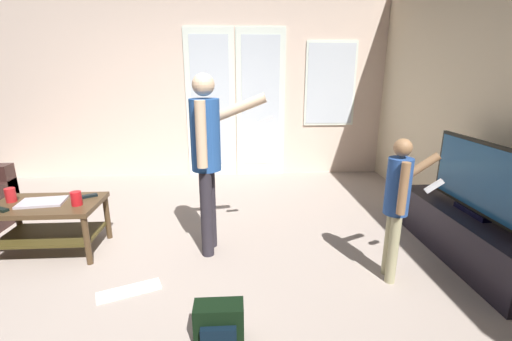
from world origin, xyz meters
TOP-DOWN VIEW (x-y plane):
  - ground_plane at (0.00, 0.00)m, footprint 5.87×5.46m
  - wall_back_with_doors at (0.10, 2.70)m, footprint 5.87×0.09m
  - coffee_table at (-0.96, 0.35)m, footprint 0.87×0.53m
  - tv_stand at (2.60, 0.03)m, footprint 0.44×1.53m
  - flat_screen_tv at (2.60, 0.03)m, footprint 0.08×1.04m
  - person_adult at (0.43, 0.29)m, footprint 0.69×0.41m
  - person_child at (1.83, -0.22)m, footprint 0.46×0.29m
  - backpack at (0.55, -0.79)m, footprint 0.29×0.18m
  - loose_keyboard at (-0.12, -0.29)m, footprint 0.46×0.28m
  - laptop_closed at (-0.98, 0.35)m, footprint 0.38×0.28m
  - cup_near_edge at (-1.26, 0.40)m, footprint 0.08×0.08m
  - cup_by_laptop at (-0.67, 0.29)m, footprint 0.09×0.09m
  - dvd_remote_slim at (-0.66, 0.47)m, footprint 0.17×0.13m

SIDE VIEW (x-z plane):
  - ground_plane at x=0.00m, z-range -0.02..0.00m
  - loose_keyboard at x=-0.12m, z-range 0.00..0.02m
  - backpack at x=0.55m, z-range 0.00..0.24m
  - tv_stand at x=2.60m, z-range 0.00..0.40m
  - coffee_table at x=-0.96m, z-range 0.10..0.56m
  - laptop_closed at x=-0.98m, z-range 0.46..0.48m
  - dvd_remote_slim at x=-0.66m, z-range 0.46..0.48m
  - cup_by_laptop at x=-0.67m, z-range 0.46..0.57m
  - cup_near_edge at x=-1.26m, z-range 0.46..0.58m
  - person_child at x=1.83m, z-range 0.11..1.20m
  - flat_screen_tv at x=2.60m, z-range 0.41..1.01m
  - person_adult at x=0.43m, z-range 0.16..1.68m
  - wall_back_with_doors at x=0.10m, z-range -0.04..2.75m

